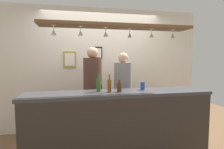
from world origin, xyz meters
TOP-DOWN VIEW (x-y plane):
  - back_wall at (0.00, 1.10)m, footprint 4.40×0.06m
  - bar_counter at (0.00, -0.51)m, footprint 2.70×0.55m
  - overhead_glass_rack at (0.00, -0.30)m, footprint 2.20×0.36m
  - hanging_wineglass_far_left at (-0.89, -0.34)m, footprint 0.07×0.07m
  - hanging_wineglass_left at (-0.53, -0.33)m, footprint 0.07×0.07m
  - hanging_wineglass_center_left at (-0.18, -0.31)m, footprint 0.07×0.07m
  - hanging_wineglass_center at (0.19, -0.26)m, footprint 0.07×0.07m
  - hanging_wineglass_center_right at (0.51, -0.32)m, footprint 0.07×0.07m
  - hanging_wineglass_right at (0.87, -0.31)m, footprint 0.07×0.07m
  - person_left_brown_shirt at (-0.29, 0.44)m, footprint 0.34×0.34m
  - person_right_grey_shirt at (0.29, 0.44)m, footprint 0.34×0.34m
  - bottle_beer_brown_stubby at (0.01, -0.37)m, footprint 0.07×0.07m
  - bottle_beer_amber_tall at (-0.14, -0.36)m, footprint 0.06×0.06m
  - bottle_beer_green_import at (-0.28, -0.28)m, footprint 0.06×0.06m
  - drink_can at (0.41, -0.26)m, footprint 0.07×0.07m
  - picture_frame_caricature at (-0.69, 1.06)m, footprint 0.26×0.02m
  - picture_frame_crest at (-0.10, 1.06)m, footprint 0.18×0.02m

SIDE VIEW (x-z plane):
  - bar_counter at x=0.00m, z-range 0.18..1.23m
  - person_right_grey_shirt at x=0.29m, z-range 0.17..1.81m
  - person_left_brown_shirt at x=-0.29m, z-range 0.18..1.92m
  - drink_can at x=0.41m, z-range 1.05..1.17m
  - bottle_beer_brown_stubby at x=0.01m, z-range 1.03..1.21m
  - bottle_beer_amber_tall at x=-0.14m, z-range 1.02..1.28m
  - bottle_beer_green_import at x=-0.28m, z-range 1.02..1.28m
  - back_wall at x=0.00m, z-range 0.00..2.60m
  - picture_frame_caricature at x=-0.69m, z-range 1.34..1.68m
  - picture_frame_crest at x=-0.10m, z-range 1.52..1.78m
  - hanging_wineglass_far_left at x=-0.89m, z-range 1.82..1.95m
  - hanging_wineglass_left at x=-0.53m, z-range 1.82..1.95m
  - hanging_wineglass_center_left at x=-0.18m, z-range 1.82..1.95m
  - hanging_wineglass_center at x=0.19m, z-range 1.82..1.95m
  - hanging_wineglass_center_right at x=0.51m, z-range 1.82..1.95m
  - hanging_wineglass_right at x=0.87m, z-range 1.82..1.95m
  - overhead_glass_rack at x=0.00m, z-range 1.97..2.01m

